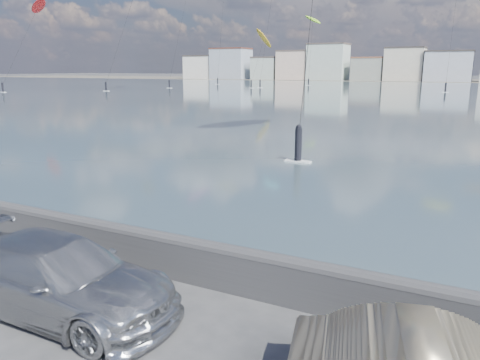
# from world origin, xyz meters

# --- Properties ---
(ground) EXTENTS (700.00, 700.00, 0.00)m
(ground) POSITION_xyz_m (0.00, 0.00, 0.00)
(ground) COLOR #333335
(ground) RESTS_ON ground
(bay_water) EXTENTS (500.00, 177.00, 0.00)m
(bay_water) POSITION_xyz_m (0.00, 91.50, 0.01)
(bay_water) COLOR #2B454E
(bay_water) RESTS_ON ground
(far_shore_strip) EXTENTS (500.00, 60.00, 0.00)m
(far_shore_strip) POSITION_xyz_m (0.00, 200.00, 0.01)
(far_shore_strip) COLOR #4C473D
(far_shore_strip) RESTS_ON ground
(seawall) EXTENTS (400.00, 0.36, 1.08)m
(seawall) POSITION_xyz_m (0.00, 2.70, 0.58)
(seawall) COLOR #28282B
(seawall) RESTS_ON ground
(far_buildings) EXTENTS (240.79, 13.26, 14.60)m
(far_buildings) POSITION_xyz_m (1.31, 186.00, 6.03)
(far_buildings) COLOR white
(far_buildings) RESTS_ON ground
(car_silver) EXTENTS (5.28, 2.22, 1.52)m
(car_silver) POSITION_xyz_m (-1.19, 0.32, 0.76)
(car_silver) COLOR #AFB2B6
(car_silver) RESTS_ON ground
(kitesurfer_3) EXTENTS (7.98, 15.49, 20.97)m
(kitesurfer_3) POSITION_xyz_m (-41.58, 135.37, 18.69)
(kitesurfer_3) COLOR #8CD826
(kitesurfer_3) RESTS_ON ground
(kitesurfer_5) EXTENTS (8.09, 15.45, 19.94)m
(kitesurfer_5) POSITION_xyz_m (-83.44, 71.15, 17.77)
(kitesurfer_5) COLOR red
(kitesurfer_5) RESTS_ON ground
(kitesurfer_14) EXTENTS (5.60, 18.63, 15.56)m
(kitesurfer_14) POSITION_xyz_m (-48.20, 114.44, 12.42)
(kitesurfer_14) COLOR #BF8C19
(kitesurfer_14) RESTS_ON ground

